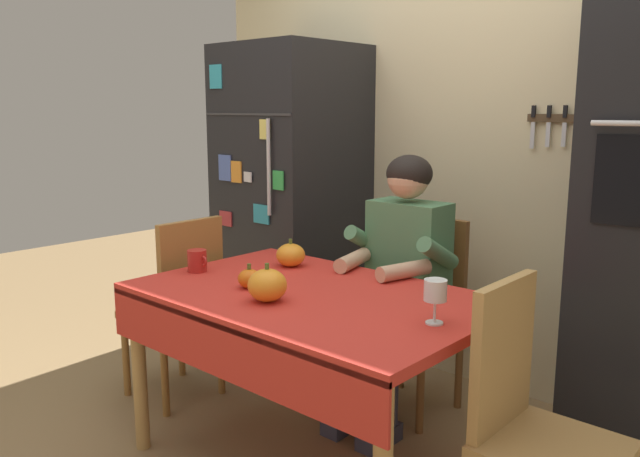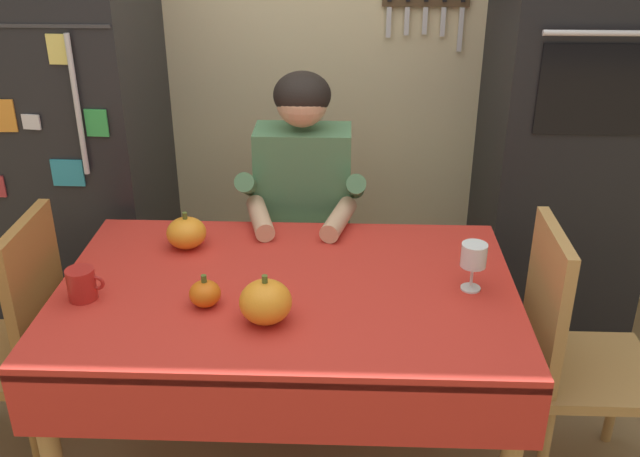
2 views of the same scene
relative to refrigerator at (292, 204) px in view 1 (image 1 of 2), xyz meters
The scene contains 12 objects.
back_wall_assembly 1.15m from the refrigerator, 21.32° to the left, with size 3.70×0.13×2.60m.
refrigerator is the anchor object (origin of this frame).
dining_table 1.32m from the refrigerator, 42.91° to the right, with size 1.40×0.90×0.74m.
chair_behind_person 1.04m from the refrigerator, ahead, with size 0.40×0.40×0.93m.
seated_person 1.02m from the refrigerator, 16.18° to the right, with size 0.47×0.55×1.25m.
chair_left_side 0.93m from the refrigerator, 86.65° to the right, with size 0.40×0.40×0.93m.
chair_right_side 2.07m from the refrigerator, 24.45° to the right, with size 0.40×0.40×0.93m.
coffee_mug 1.03m from the refrigerator, 69.75° to the right, with size 0.11×0.08×0.10m.
wine_glass 1.74m from the refrigerator, 29.69° to the right, with size 0.08×0.08×0.15m.
pumpkin_large 1.40m from the refrigerator, 49.39° to the right, with size 0.15×0.15×0.15m.
pumpkin_medium 1.23m from the refrigerator, 53.68° to the right, with size 0.09×0.09×0.10m.
pumpkin_small 0.86m from the refrigerator, 46.05° to the right, with size 0.13×0.13×0.13m.
Camera 1 is at (1.64, -1.68, 1.45)m, focal length 35.94 mm.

